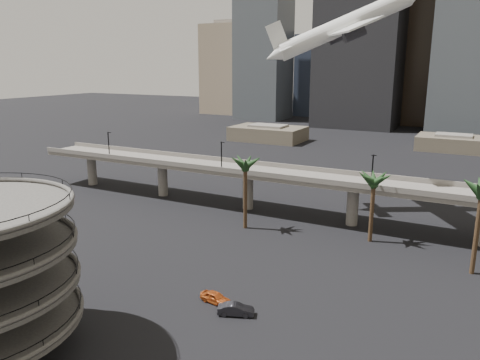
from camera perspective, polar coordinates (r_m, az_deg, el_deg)
The scene contains 7 objects.
overpass at distance 92.44m, azimuth 7.08°, elevation -0.06°, with size 130.00×9.30×14.70m.
palm_trees at distance 77.87m, azimuth 14.11°, elevation 0.08°, with size 42.40×10.40×14.00m.
low_buildings at distance 175.16m, azimuth 19.45°, elevation 4.36°, with size 135.00×27.50×6.80m.
skyline at distance 247.09m, azimuth 24.95°, elevation 15.82°, with size 269.00×86.00×117.93m.
airborne_jet at distance 100.47m, azimuth 12.56°, elevation 17.84°, with size 29.34×28.21×16.35m.
car_a at distance 61.24m, azimuth -3.00°, elevation -14.11°, with size 1.70×4.23×1.44m, color #BD511B.
car_b at distance 58.53m, azimuth -0.51°, elevation -15.50°, with size 1.55×4.45×1.47m, color #232329.
Camera 1 is at (31.39, -29.09, 29.45)m, focal length 35.00 mm.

